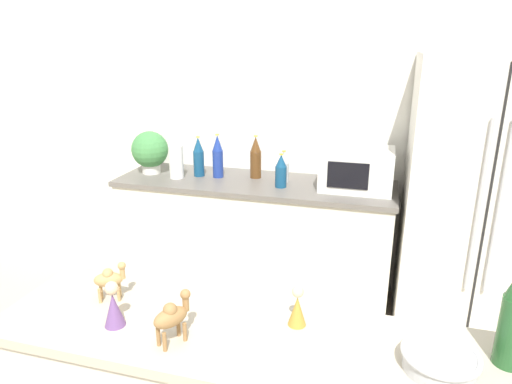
% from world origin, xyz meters
% --- Properties ---
extents(wall_back, '(8.00, 0.06, 2.55)m').
position_xyz_m(wall_back, '(0.00, 2.73, 1.27)').
color(wall_back, white).
rests_on(wall_back, ground_plane).
extents(back_counter, '(2.01, 0.63, 0.91)m').
position_xyz_m(back_counter, '(-0.50, 2.40, 0.46)').
color(back_counter, silver).
rests_on(back_counter, ground_plane).
extents(refrigerator, '(0.85, 0.72, 1.82)m').
position_xyz_m(refrigerator, '(0.96, 2.33, 0.91)').
color(refrigerator, silver).
rests_on(refrigerator, ground_plane).
extents(potted_plant, '(0.28, 0.28, 0.32)m').
position_xyz_m(potted_plant, '(-1.33, 2.39, 1.09)').
color(potted_plant, silver).
rests_on(potted_plant, back_counter).
extents(paper_towel_roll, '(0.10, 0.10, 0.24)m').
position_xyz_m(paper_towel_roll, '(-1.08, 2.32, 1.04)').
color(paper_towel_roll, white).
rests_on(paper_towel_roll, back_counter).
extents(microwave, '(0.48, 0.37, 0.28)m').
position_xyz_m(microwave, '(0.22, 2.42, 1.05)').
color(microwave, white).
rests_on(microwave, back_counter).
extents(back_bottle_0, '(0.08, 0.08, 0.32)m').
position_xyz_m(back_bottle_0, '(-0.79, 2.43, 1.07)').
color(back_bottle_0, navy).
rests_on(back_bottle_0, back_counter).
extents(back_bottle_1, '(0.08, 0.08, 0.30)m').
position_xyz_m(back_bottle_1, '(-0.94, 2.42, 1.06)').
color(back_bottle_1, navy).
rests_on(back_bottle_1, back_counter).
extents(back_bottle_2, '(0.07, 0.07, 0.23)m').
position_xyz_m(back_bottle_2, '(-0.30, 2.44, 1.02)').
color(back_bottle_2, '#B2B7BC').
rests_on(back_bottle_2, back_counter).
extents(back_bottle_3, '(0.08, 0.08, 0.32)m').
position_xyz_m(back_bottle_3, '(-0.52, 2.49, 1.07)').
color(back_bottle_3, brown).
rests_on(back_bottle_3, back_counter).
extents(back_bottle_4, '(0.08, 0.08, 0.24)m').
position_xyz_m(back_bottle_4, '(-0.29, 2.31, 1.03)').
color(back_bottle_4, navy).
rests_on(back_bottle_4, back_counter).
extents(fruit_bowl, '(0.22, 0.22, 0.06)m').
position_xyz_m(fruit_bowl, '(0.58, 0.54, 1.02)').
color(fruit_bowl, '#B7BABF').
rests_on(fruit_bowl, bar_counter).
extents(camel_figurine, '(0.12, 0.09, 0.15)m').
position_xyz_m(camel_figurine, '(-0.53, 0.61, 1.07)').
color(camel_figurine, tan).
rests_on(camel_figurine, bar_counter).
extents(camel_figurine_second, '(0.11, 0.13, 0.17)m').
position_xyz_m(camel_figurine_second, '(-0.20, 0.45, 1.08)').
color(camel_figurine_second, olive).
rests_on(camel_figurine_second, bar_counter).
extents(wise_man_figurine_crimson, '(0.07, 0.07, 0.16)m').
position_xyz_m(wise_man_figurine_crimson, '(-0.43, 0.48, 1.05)').
color(wise_man_figurine_crimson, '#6B4784').
rests_on(wise_man_figurine_crimson, bar_counter).
extents(wise_man_figurine_purple, '(0.06, 0.06, 0.14)m').
position_xyz_m(wise_man_figurine_purple, '(0.15, 0.64, 1.04)').
color(wise_man_figurine_purple, '#B28933').
rests_on(wise_man_figurine_purple, bar_counter).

